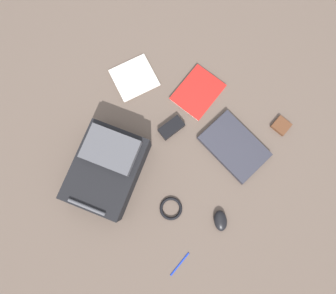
% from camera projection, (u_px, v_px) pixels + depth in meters
% --- Properties ---
extents(ground_plane, '(3.32, 3.32, 0.00)m').
position_uv_depth(ground_plane, '(166.00, 149.00, 1.45)').
color(ground_plane, brown).
extents(backpack, '(0.39, 0.48, 0.20)m').
position_uv_depth(backpack, '(107.00, 168.00, 1.35)').
color(backpack, black).
rests_on(backpack, ground_plane).
extents(laptop, '(0.40, 0.31, 0.03)m').
position_uv_depth(laptop, '(234.00, 146.00, 1.44)').
color(laptop, '#24242C').
rests_on(laptop, ground_plane).
extents(book_blue, '(0.24, 0.29, 0.02)m').
position_uv_depth(book_blue, '(198.00, 93.00, 1.49)').
color(book_blue, silver).
rests_on(book_blue, ground_plane).
extents(book_comic, '(0.30, 0.31, 0.01)m').
position_uv_depth(book_comic, '(134.00, 78.00, 1.51)').
color(book_comic, silver).
rests_on(book_comic, ground_plane).
extents(computer_mouse, '(0.12, 0.12, 0.04)m').
position_uv_depth(computer_mouse, '(220.00, 221.00, 1.36)').
color(computer_mouse, black).
rests_on(computer_mouse, ground_plane).
extents(cable_coil, '(0.12, 0.12, 0.02)m').
position_uv_depth(cable_coil, '(171.00, 209.00, 1.39)').
color(cable_coil, black).
rests_on(cable_coil, ground_plane).
extents(power_brick, '(0.11, 0.15, 0.04)m').
position_uv_depth(power_brick, '(171.00, 128.00, 1.45)').
color(power_brick, black).
rests_on(power_brick, ground_plane).
extents(pen_black, '(0.03, 0.14, 0.01)m').
position_uv_depth(pen_black, '(180.00, 264.00, 1.34)').
color(pen_black, '#1933B2').
rests_on(pen_black, ground_plane).
extents(earbud_pouch, '(0.10, 0.10, 0.02)m').
position_uv_depth(earbud_pouch, '(281.00, 126.00, 1.46)').
color(earbud_pouch, '#59331E').
rests_on(earbud_pouch, ground_plane).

